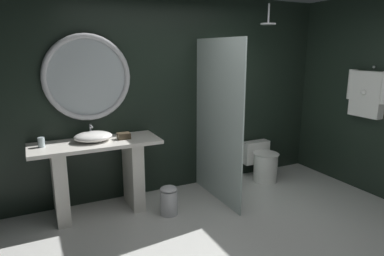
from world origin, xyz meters
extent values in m
plane|color=silver|center=(0.00, 0.00, 0.00)|extent=(5.76, 5.76, 0.00)
cube|color=black|center=(0.00, 1.90, 1.30)|extent=(4.80, 0.10, 2.60)
cube|color=black|center=(2.35, 0.76, 1.30)|extent=(0.10, 2.47, 2.60)
cube|color=silver|center=(-1.10, 1.55, 0.85)|extent=(1.46, 0.56, 0.04)
cube|color=silver|center=(-1.53, 1.55, 0.42)|extent=(0.14, 0.48, 0.83)
cube|color=silver|center=(-0.68, 1.55, 0.42)|extent=(0.14, 0.48, 0.83)
ellipsoid|color=white|center=(-1.12, 1.58, 0.93)|extent=(0.44, 0.36, 0.11)
cylinder|color=silver|center=(-1.12, 1.74, 0.96)|extent=(0.02, 0.02, 0.17)
cylinder|color=silver|center=(-1.12, 1.67, 1.03)|extent=(0.02, 0.14, 0.02)
cylinder|color=silver|center=(-1.67, 1.59, 0.93)|extent=(0.07, 0.07, 0.11)
cube|color=#3D3323|center=(-0.78, 1.53, 0.91)|extent=(0.15, 0.11, 0.07)
torus|color=silver|center=(-1.10, 1.81, 1.59)|extent=(1.02, 0.07, 1.02)
cylinder|color=#B2BCC1|center=(-1.10, 1.82, 1.59)|extent=(0.91, 0.01, 0.91)
cube|color=silver|center=(0.36, 1.28, 1.02)|extent=(0.02, 1.14, 2.04)
cylinder|color=silver|center=(1.23, 1.48, 2.37)|extent=(0.02, 0.02, 0.25)
cylinder|color=silver|center=(1.23, 1.48, 2.24)|extent=(0.20, 0.20, 0.02)
sphere|color=silver|center=(2.28, 0.63, 1.69)|extent=(0.04, 0.04, 0.04)
cube|color=white|center=(2.21, 0.63, 1.34)|extent=(0.12, 0.44, 0.59)
cylinder|color=white|center=(2.21, 0.87, 1.45)|extent=(0.11, 0.11, 0.40)
sphere|color=white|center=(2.13, 0.63, 1.37)|extent=(0.07, 0.07, 0.07)
cylinder|color=white|center=(1.29, 1.46, 0.21)|extent=(0.35, 0.35, 0.42)
ellipsoid|color=white|center=(1.29, 1.46, 0.43)|extent=(0.37, 0.40, 0.02)
cube|color=white|center=(1.29, 1.71, 0.38)|extent=(0.42, 0.15, 0.34)
cylinder|color=silver|center=(-0.38, 1.12, 0.15)|extent=(0.21, 0.21, 0.29)
ellipsoid|color=silver|center=(-0.38, 1.12, 0.32)|extent=(0.21, 0.21, 0.06)
camera|label=1|loc=(-1.76, -2.32, 1.92)|focal=31.76mm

